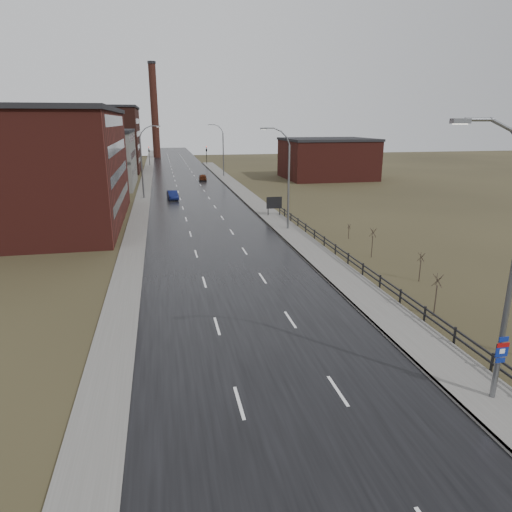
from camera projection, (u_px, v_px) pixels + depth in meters
name	position (u px, v px, depth m)	size (l,w,h in m)	color
ground	(319.00, 460.00, 16.77)	(320.00, 320.00, 0.00)	#2D2819
road	(195.00, 199.00, 73.11)	(14.00, 300.00, 0.06)	black
sidewalk_right	(288.00, 231.00, 51.28)	(3.20, 180.00, 0.18)	#595651
curb_right	(275.00, 232.00, 50.99)	(0.16, 180.00, 0.18)	slate
sidewalk_left	(142.00, 200.00, 71.50)	(2.40, 260.00, 0.12)	#595651
warehouse_near	(21.00, 168.00, 53.03)	(22.44, 28.56, 13.50)	#471914
warehouse_mid	(90.00, 159.00, 85.03)	(16.32, 20.40, 10.50)	slate
warehouse_far	(84.00, 139.00, 111.52)	(26.52, 24.48, 15.50)	#331611
building_right	(327.00, 158.00, 98.45)	(18.36, 16.32, 8.50)	#471914
smokestack	(154.00, 110.00, 152.06)	(2.70, 2.70, 30.70)	#331611
streetlight_main	(506.00, 272.00, 18.57)	(3.91, 0.29, 12.11)	slate
streetlight_right_mid	(286.00, 179.00, 50.57)	(3.36, 0.28, 11.35)	slate
streetlight_left	(143.00, 162.00, 71.84)	(3.36, 0.28, 11.35)	slate
streetlight_right_far	(222.00, 150.00, 101.28)	(3.36, 0.28, 11.35)	slate
guardrail	(367.00, 270.00, 35.77)	(0.10, 53.05, 1.10)	black
shrub_c	(436.00, 294.00, 28.78)	(0.66, 0.69, 2.79)	#382D23
shrub_d	(420.00, 266.00, 35.12)	(0.55, 0.58, 2.30)	#382D23
shrub_e	(372.00, 242.00, 41.28)	(0.65, 0.68, 2.74)	#382D23
shrub_f	(349.00, 231.00, 48.04)	(0.39, 0.41, 1.60)	#382D23
billboard	(274.00, 203.00, 59.18)	(2.06, 0.17, 2.58)	black
traffic_light_left	(149.00, 149.00, 126.60)	(0.58, 2.73, 5.30)	black
traffic_light_right	(206.00, 148.00, 129.70)	(0.58, 2.73, 5.30)	black
car_near	(173.00, 195.00, 72.18)	(1.46, 4.19, 1.38)	#0E1647
car_far	(203.00, 177.00, 95.58)	(1.60, 3.99, 1.36)	#471B0B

